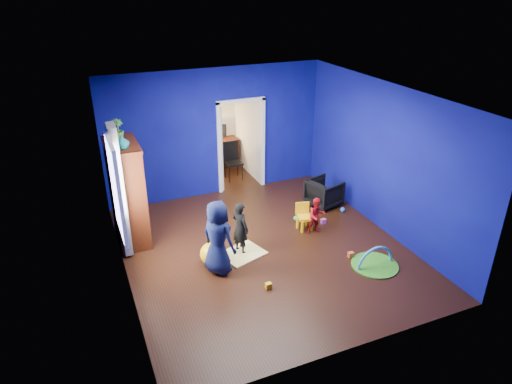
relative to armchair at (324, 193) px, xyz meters
name	(u,v)px	position (x,y,z in m)	size (l,w,h in m)	color
floor	(265,250)	(-1.96, -1.18, -0.30)	(5.00, 5.50, 0.01)	black
ceiling	(266,96)	(-1.96, -1.18, 2.60)	(5.00, 5.50, 0.01)	white
wall_back	(216,133)	(-1.96, 1.57, 1.15)	(5.00, 0.02, 2.90)	#0A096B
wall_front	(355,262)	(-1.96, -3.93, 1.15)	(5.00, 0.02, 2.90)	#0A096B
wall_left	(118,204)	(-4.46, -1.18, 1.15)	(0.02, 5.50, 2.90)	#0A096B
wall_right	(384,159)	(0.54, -1.18, 1.15)	(0.02, 5.50, 2.90)	#0A096B
alcove	(228,128)	(-1.36, 2.44, 0.95)	(1.00, 1.75, 2.50)	silver
armchair	(324,193)	(0.00, 0.00, 0.00)	(0.65, 0.66, 0.60)	black
child_black	(240,228)	(-2.40, -1.07, 0.20)	(0.37, 0.24, 1.01)	black
child_navy	(218,238)	(-2.96, -1.49, 0.36)	(0.65, 0.42, 1.33)	#10143A
toddler_red	(317,216)	(-0.76, -0.99, 0.07)	(0.37, 0.29, 0.75)	red
vase	(122,142)	(-4.16, -0.11, 1.78)	(0.23, 0.23, 0.24)	#0D576A
potted_plant	(118,130)	(-4.16, 0.41, 1.85)	(0.21, 0.21, 0.38)	#377F2E
tv_armoire	(127,193)	(-4.16, 0.19, 0.68)	(0.58, 1.14, 1.96)	#3E0E0A
crt_tv	(129,191)	(-4.12, 0.19, 0.72)	(0.46, 0.70, 0.54)	silver
yellow_blanket	(243,254)	(-2.40, -1.17, -0.29)	(0.75, 0.60, 0.03)	#F2E07A
hopper_ball	(212,254)	(-3.01, -1.24, -0.10)	(0.41, 0.41, 0.41)	yellow
kid_chair	(305,218)	(-0.91, -0.79, -0.05)	(0.28, 0.28, 0.50)	yellow
play_mat	(375,265)	(-0.37, -2.41, -0.29)	(0.83, 0.83, 0.02)	#469B23
toy_arch	(375,265)	(-0.37, -2.41, -0.28)	(0.74, 0.74, 0.05)	#3F8CD8
window_left	(115,189)	(-4.44, -0.83, 1.25)	(0.03, 0.95, 1.55)	white
curtain	(120,191)	(-4.33, -0.28, 0.95)	(0.14, 0.42, 2.40)	slate
doorway	(241,147)	(-1.36, 1.57, 0.75)	(1.16, 0.10, 2.10)	white
study_desk	(221,153)	(-1.36, 3.08, 0.07)	(0.88, 0.44, 0.75)	#3D140A
desk_monitor	(219,131)	(-1.36, 3.20, 0.65)	(0.40, 0.05, 0.32)	black
desk_lamp	(209,134)	(-1.64, 3.14, 0.63)	(0.14, 0.14, 0.14)	#FFD88C
folding_chair	(233,162)	(-1.36, 2.12, 0.16)	(0.40, 0.40, 0.92)	black
book_shelf	(218,90)	(-1.36, 3.19, 1.72)	(0.88, 0.24, 0.04)	white
toy_0	(351,255)	(-0.61, -2.02, -0.25)	(0.10, 0.08, 0.10)	#F35828
toy_1	(343,210)	(0.22, -0.45, -0.25)	(0.11, 0.11, 0.11)	blue
toy_2	(268,286)	(-2.37, -2.28, -0.25)	(0.10, 0.08, 0.10)	#DCA00B
toy_3	(296,218)	(-0.89, -0.40, -0.25)	(0.11, 0.11, 0.11)	#35BB5F
toy_4	(323,221)	(-0.43, -0.73, -0.25)	(0.10, 0.08, 0.10)	#DB52AC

